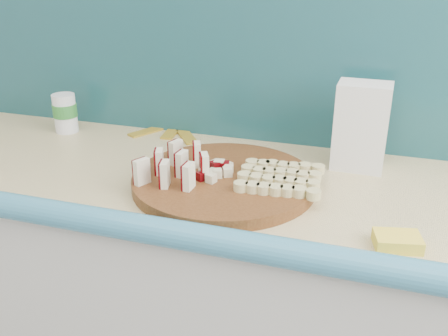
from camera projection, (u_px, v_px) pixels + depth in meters
kitchen_counter at (236, 321)px, 1.44m from camera, size 2.20×0.63×0.91m
backsplash at (267, 57)px, 1.41m from camera, size 2.20×0.02×0.50m
cutting_board at (224, 181)px, 1.21m from camera, size 0.47×0.47×0.03m
apple_wedges at (176, 165)px, 1.18m from camera, size 0.15×0.18×0.06m
apple_chunks at (213, 170)px, 1.20m from camera, size 0.07×0.07×0.02m
banana_slices at (280, 177)px, 1.17m from camera, size 0.20×0.18×0.02m
flour_bag at (361, 127)px, 1.27m from camera, size 0.13×0.10×0.23m
canister at (65, 112)px, 1.55m from camera, size 0.07×0.07×0.12m
sponge at (397, 241)px, 0.96m from camera, size 0.10×0.08×0.03m
banana_peel at (171, 131)px, 1.57m from camera, size 0.24×0.20×0.01m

